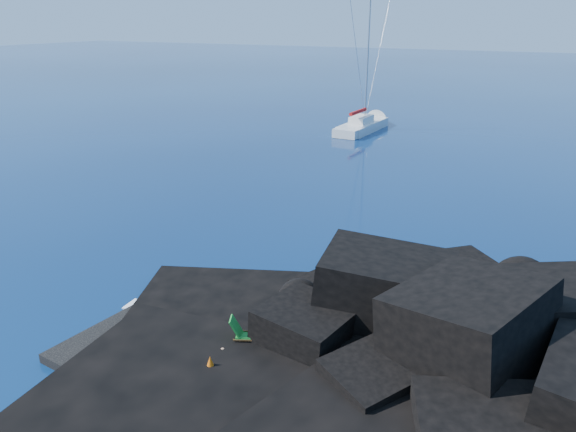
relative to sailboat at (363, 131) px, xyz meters
name	(u,v)px	position (x,y,z in m)	size (l,w,h in m)	color
ground	(85,336)	(4.79, -43.51, 0.00)	(400.00, 400.00, 0.00)	#031437
headland	(442,390)	(17.79, -40.51, 0.00)	(24.00, 24.00, 3.60)	black
beach	(187,360)	(9.29, -43.01, 0.00)	(8.50, 6.00, 0.70)	black
surf_foam	(262,309)	(9.79, -38.51, 0.00)	(10.00, 8.00, 0.06)	white
sailboat	(363,131)	(0.00, 0.00, 0.00)	(2.70, 12.87, 13.49)	silver
deck_chair	(257,331)	(11.28, -41.45, 0.94)	(1.71, 0.75, 1.17)	#1A7927
towel	(209,355)	(10.13, -42.82, 0.37)	(1.82, 0.86, 0.05)	white
sunbather	(209,351)	(10.13, -42.82, 0.53)	(1.73, 0.47, 0.26)	tan
marker_cone	(210,364)	(10.76, -43.62, 0.66)	(0.41, 0.41, 0.63)	orange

